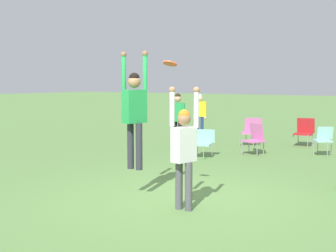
{
  "coord_description": "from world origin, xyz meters",
  "views": [
    {
      "loc": [
        4.53,
        -6.8,
        2.08
      ],
      "look_at": [
        -0.05,
        -0.12,
        1.3
      ],
      "focal_mm": 50.0,
      "sensor_mm": 36.0,
      "label": 1
    }
  ],
  "objects_px": {
    "person_jumping": "(135,107)",
    "frisbee": "(170,64)",
    "camping_chair_3": "(255,137)",
    "camping_chair_5": "(324,138)",
    "person_spectator_near": "(178,115)",
    "person_spectator_far": "(200,112)",
    "camping_chair_1": "(304,130)",
    "camping_chair_4": "(202,141)",
    "camping_chair_0": "(251,130)",
    "person_defending": "(184,146)"
  },
  "relations": [
    {
      "from": "camping_chair_4",
      "to": "person_spectator_near",
      "type": "height_order",
      "value": "person_spectator_near"
    },
    {
      "from": "camping_chair_1",
      "to": "person_jumping",
      "type": "bearing_deg",
      "value": 78.28
    },
    {
      "from": "frisbee",
      "to": "person_spectator_near",
      "type": "distance_m",
      "value": 6.83
    },
    {
      "from": "camping_chair_1",
      "to": "camping_chair_3",
      "type": "xyz_separation_m",
      "value": [
        -0.61,
        -2.48,
        -0.01
      ]
    },
    {
      "from": "person_defending",
      "to": "camping_chair_1",
      "type": "bearing_deg",
      "value": -163.53
    },
    {
      "from": "person_defending",
      "to": "camping_chair_1",
      "type": "relative_size",
      "value": 2.23
    },
    {
      "from": "person_defending",
      "to": "camping_chair_0",
      "type": "bearing_deg",
      "value": -152.39
    },
    {
      "from": "person_defending",
      "to": "camping_chair_3",
      "type": "bearing_deg",
      "value": -155.67
    },
    {
      "from": "camping_chair_5",
      "to": "person_spectator_near",
      "type": "height_order",
      "value": "person_spectator_near"
    },
    {
      "from": "camping_chair_1",
      "to": "person_defending",
      "type": "bearing_deg",
      "value": 86.35
    },
    {
      "from": "person_defending",
      "to": "camping_chair_1",
      "type": "xyz_separation_m",
      "value": [
        -0.82,
        8.49,
        -0.55
      ]
    },
    {
      "from": "camping_chair_3",
      "to": "camping_chair_5",
      "type": "height_order",
      "value": "camping_chair_3"
    },
    {
      "from": "person_jumping",
      "to": "camping_chair_4",
      "type": "xyz_separation_m",
      "value": [
        -1.22,
        4.5,
        -1.18
      ]
    },
    {
      "from": "person_jumping",
      "to": "camping_chair_5",
      "type": "height_order",
      "value": "person_jumping"
    },
    {
      "from": "person_jumping",
      "to": "frisbee",
      "type": "relative_size",
      "value": 8.87
    },
    {
      "from": "camping_chair_4",
      "to": "person_spectator_far",
      "type": "bearing_deg",
      "value": -79.9
    },
    {
      "from": "person_jumping",
      "to": "person_spectator_near",
      "type": "relative_size",
      "value": 1.24
    },
    {
      "from": "camping_chair_1",
      "to": "person_spectator_near",
      "type": "xyz_separation_m",
      "value": [
        -3.14,
        -2.62,
        0.52
      ]
    },
    {
      "from": "camping_chair_1",
      "to": "camping_chair_4",
      "type": "relative_size",
      "value": 1.18
    },
    {
      "from": "person_jumping",
      "to": "person_spectator_near",
      "type": "bearing_deg",
      "value": 37.11
    },
    {
      "from": "camping_chair_0",
      "to": "person_spectator_near",
      "type": "bearing_deg",
      "value": 20.9
    },
    {
      "from": "person_jumping",
      "to": "camping_chair_4",
      "type": "height_order",
      "value": "person_jumping"
    },
    {
      "from": "person_jumping",
      "to": "camping_chair_5",
      "type": "bearing_deg",
      "value": -1.49
    },
    {
      "from": "person_defending",
      "to": "camping_chair_3",
      "type": "height_order",
      "value": "person_defending"
    },
    {
      "from": "camping_chair_3",
      "to": "person_spectator_far",
      "type": "relative_size",
      "value": 0.54
    },
    {
      "from": "camping_chair_1",
      "to": "person_spectator_near",
      "type": "bearing_deg",
      "value": 30.69
    },
    {
      "from": "camping_chair_0",
      "to": "camping_chair_5",
      "type": "height_order",
      "value": "camping_chair_0"
    },
    {
      "from": "camping_chair_5",
      "to": "person_spectator_far",
      "type": "distance_m",
      "value": 5.28
    },
    {
      "from": "person_spectator_near",
      "to": "camping_chair_4",
      "type": "bearing_deg",
      "value": -66.62
    },
    {
      "from": "person_spectator_far",
      "to": "camping_chair_0",
      "type": "bearing_deg",
      "value": -44.44
    },
    {
      "from": "person_spectator_near",
      "to": "person_defending",
      "type": "bearing_deg",
      "value": -86.32
    },
    {
      "from": "camping_chair_0",
      "to": "camping_chair_3",
      "type": "distance_m",
      "value": 1.93
    },
    {
      "from": "person_jumping",
      "to": "person_spectator_far",
      "type": "xyz_separation_m",
      "value": [
        -3.53,
        8.28,
        -0.66
      ]
    },
    {
      "from": "person_spectator_far",
      "to": "camping_chair_5",
      "type": "bearing_deg",
      "value": -44.78
    },
    {
      "from": "frisbee",
      "to": "camping_chair_1",
      "type": "xyz_separation_m",
      "value": [
        -0.42,
        8.29,
        -1.87
      ]
    },
    {
      "from": "person_jumping",
      "to": "frisbee",
      "type": "bearing_deg",
      "value": -81.43
    },
    {
      "from": "frisbee",
      "to": "camping_chair_3",
      "type": "bearing_deg",
      "value": 100.01
    },
    {
      "from": "frisbee",
      "to": "person_spectator_far",
      "type": "distance_m",
      "value": 9.47
    },
    {
      "from": "person_spectator_near",
      "to": "camping_chair_0",
      "type": "bearing_deg",
      "value": 17.97
    },
    {
      "from": "person_defending",
      "to": "frisbee",
      "type": "xyz_separation_m",
      "value": [
        -0.4,
        0.2,
        1.32
      ]
    },
    {
      "from": "person_jumping",
      "to": "person_spectator_near",
      "type": "xyz_separation_m",
      "value": [
        -2.77,
        5.64,
        -0.6
      ]
    },
    {
      "from": "camping_chair_0",
      "to": "person_spectator_far",
      "type": "relative_size",
      "value": 0.55
    },
    {
      "from": "camping_chair_1",
      "to": "person_spectator_near",
      "type": "height_order",
      "value": "person_spectator_near"
    },
    {
      "from": "person_jumping",
      "to": "person_defending",
      "type": "xyz_separation_m",
      "value": [
        1.19,
        -0.23,
        -0.57
      ]
    },
    {
      "from": "camping_chair_3",
      "to": "camping_chair_5",
      "type": "bearing_deg",
      "value": -127.84
    },
    {
      "from": "camping_chair_5",
      "to": "frisbee",
      "type": "bearing_deg",
      "value": 50.58
    },
    {
      "from": "camping_chair_1",
      "to": "camping_chair_5",
      "type": "bearing_deg",
      "value": 114.15
    },
    {
      "from": "frisbee",
      "to": "camping_chair_1",
      "type": "distance_m",
      "value": 8.51
    },
    {
      "from": "camping_chair_4",
      "to": "person_spectator_near",
      "type": "xyz_separation_m",
      "value": [
        -1.55,
        1.14,
        0.58
      ]
    },
    {
      "from": "person_defending",
      "to": "camping_chair_1",
      "type": "distance_m",
      "value": 8.54
    }
  ]
}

